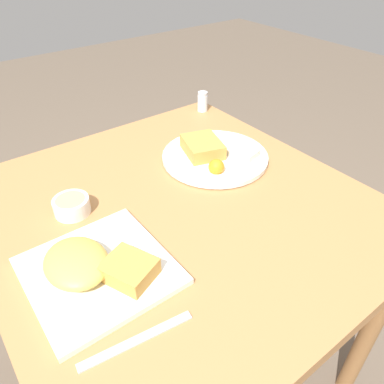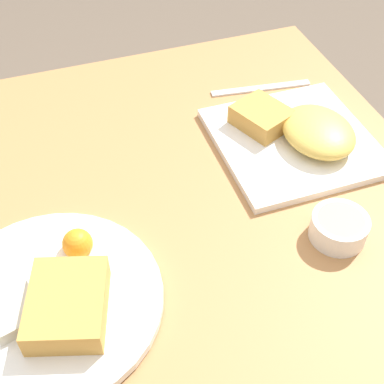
% 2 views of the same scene
% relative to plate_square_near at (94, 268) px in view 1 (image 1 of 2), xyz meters
% --- Properties ---
extents(ground_plane, '(8.00, 8.00, 0.00)m').
position_rel_plate_square_near_xyz_m(ground_plane, '(-0.09, 0.26, -0.74)').
color(ground_plane, brown).
extents(dining_table, '(0.93, 0.90, 0.72)m').
position_rel_plate_square_near_xyz_m(dining_table, '(-0.09, 0.26, -0.11)').
color(dining_table, '#B27A47').
rests_on(dining_table, ground_plane).
extents(menu_card, '(0.22, 0.25, 0.00)m').
position_rel_plate_square_near_xyz_m(menu_card, '(-0.20, 0.49, -0.02)').
color(menu_card, silver).
rests_on(menu_card, dining_table).
extents(plate_square_near, '(0.27, 0.27, 0.06)m').
position_rel_plate_square_near_xyz_m(plate_square_near, '(0.00, 0.00, 0.00)').
color(plate_square_near, white).
rests_on(plate_square_near, dining_table).
extents(plate_oval_far, '(0.31, 0.31, 0.05)m').
position_rel_plate_square_near_xyz_m(plate_oval_far, '(-0.20, 0.47, -0.00)').
color(plate_oval_far, white).
rests_on(plate_oval_far, menu_card).
extents(sauce_ramekin, '(0.09, 0.09, 0.04)m').
position_rel_plate_square_near_xyz_m(sauce_ramekin, '(-0.21, 0.04, -0.00)').
color(sauce_ramekin, white).
rests_on(sauce_ramekin, dining_table).
extents(salt_shaker, '(0.04, 0.04, 0.07)m').
position_rel_plate_square_near_xyz_m(salt_shaker, '(-0.48, 0.65, 0.01)').
color(salt_shaker, white).
rests_on(salt_shaker, dining_table).
extents(butter_knife, '(0.04, 0.20, 0.00)m').
position_rel_plate_square_near_xyz_m(butter_knife, '(0.17, -0.01, -0.02)').
color(butter_knife, silver).
rests_on(butter_knife, dining_table).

